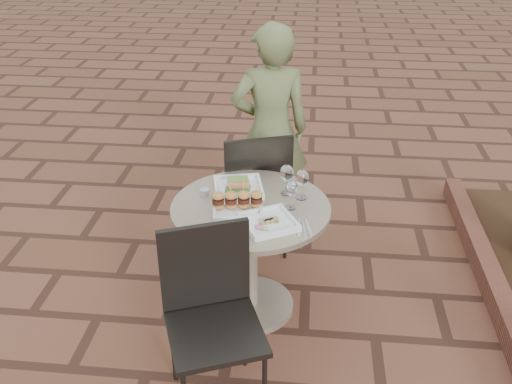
# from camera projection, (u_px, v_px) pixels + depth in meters

# --- Properties ---
(ground) EXTENTS (60.00, 60.00, 0.00)m
(ground) POSITION_uv_depth(u_px,v_px,m) (233.00, 327.00, 3.39)
(ground) COLOR brown
(ground) RESTS_ON ground
(cafe_table) EXTENTS (0.90, 0.90, 0.73)m
(cafe_table) POSITION_uv_depth(u_px,v_px,m) (251.00, 242.00, 3.31)
(cafe_table) COLOR gray
(cafe_table) RESTS_ON ground
(chair_far) EXTENTS (0.56, 0.56, 0.93)m
(chair_far) POSITION_uv_depth(u_px,v_px,m) (255.00, 185.00, 3.79)
(chair_far) COLOR black
(chair_far) RESTS_ON ground
(chair_near) EXTENTS (0.57, 0.57, 0.93)m
(chair_near) POSITION_uv_depth(u_px,v_px,m) (210.00, 303.00, 2.74)
(chair_near) COLOR black
(chair_near) RESTS_ON ground
(diner) EXTENTS (0.63, 0.49, 1.54)m
(diner) POSITION_uv_depth(u_px,v_px,m) (270.00, 131.00, 4.03)
(diner) COLOR #525C32
(diner) RESTS_ON ground
(plate_salmon) EXTENTS (0.33, 0.33, 0.08)m
(plate_salmon) POSITION_uv_depth(u_px,v_px,m) (238.00, 187.00, 3.35)
(plate_salmon) COLOR white
(plate_salmon) RESTS_ON cafe_table
(plate_sliders) EXTENTS (0.31, 0.31, 0.18)m
(plate_sliders) POSITION_uv_depth(u_px,v_px,m) (237.00, 203.00, 3.14)
(plate_sliders) COLOR white
(plate_sliders) RESTS_ON cafe_table
(plate_tuna) EXTENTS (0.36, 0.36, 0.03)m
(plate_tuna) POSITION_uv_depth(u_px,v_px,m) (268.00, 222.00, 3.02)
(plate_tuna) COLOR white
(plate_tuna) RESTS_ON cafe_table
(wine_glass_right) EXTENTS (0.07, 0.07, 0.17)m
(wine_glass_right) POSITION_uv_depth(u_px,v_px,m) (291.00, 189.00, 3.12)
(wine_glass_right) COLOR white
(wine_glass_right) RESTS_ON cafe_table
(wine_glass_mid) EXTENTS (0.08, 0.08, 0.18)m
(wine_glass_mid) POSITION_uv_depth(u_px,v_px,m) (287.00, 174.00, 3.26)
(wine_glass_mid) COLOR white
(wine_glass_mid) RESTS_ON cafe_table
(wine_glass_far) EXTENTS (0.08, 0.08, 0.18)m
(wine_glass_far) POSITION_uv_depth(u_px,v_px,m) (302.00, 178.00, 3.21)
(wine_glass_far) COLOR white
(wine_glass_far) RESTS_ON cafe_table
(steel_ramekin) EXTENTS (0.07, 0.07, 0.04)m
(steel_ramekin) POSITION_uv_depth(u_px,v_px,m) (204.00, 192.00, 3.29)
(steel_ramekin) COLOR silver
(steel_ramekin) RESTS_ON cafe_table
(cutlery_set) EXTENTS (0.12, 0.21, 0.00)m
(cutlery_set) POSITION_uv_depth(u_px,v_px,m) (304.00, 228.00, 2.99)
(cutlery_set) COLOR silver
(cutlery_set) RESTS_ON cafe_table
(planter_curb) EXTENTS (0.12, 3.00, 0.15)m
(planter_curb) POSITION_uv_depth(u_px,v_px,m) (500.00, 303.00, 3.47)
(planter_curb) COLOR brown
(planter_curb) RESTS_ON ground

